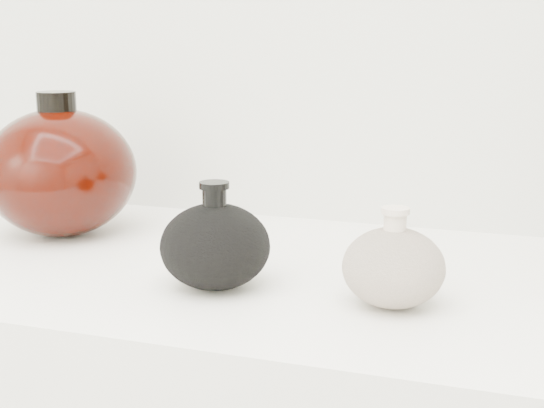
% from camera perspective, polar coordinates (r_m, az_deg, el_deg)
% --- Properties ---
extents(black_gourd_vase, '(0.13, 0.13, 0.12)m').
position_cam_1_polar(black_gourd_vase, '(0.83, -4.30, -3.12)').
color(black_gourd_vase, black).
rests_on(black_gourd_vase, display_counter).
extents(cream_gourd_vase, '(0.12, 0.12, 0.10)m').
position_cam_1_polar(cream_gourd_vase, '(0.78, 9.13, -4.67)').
color(cream_gourd_vase, beige).
rests_on(cream_gourd_vase, display_counter).
extents(left_round_pot, '(0.22, 0.22, 0.20)m').
position_cam_1_polar(left_round_pot, '(1.08, -15.63, 2.35)').
color(left_round_pot, black).
rests_on(left_round_pot, display_counter).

